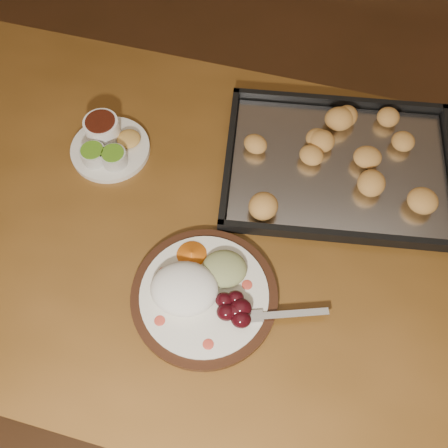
# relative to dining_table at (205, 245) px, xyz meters

# --- Properties ---
(ground) EXTENTS (4.00, 4.00, 0.00)m
(ground) POSITION_rel_dining_table_xyz_m (-0.08, -0.19, -0.65)
(ground) COLOR brown
(ground) RESTS_ON ground
(dining_table) EXTENTS (1.63, 1.13, 0.75)m
(dining_table) POSITION_rel_dining_table_xyz_m (0.00, 0.00, 0.00)
(dining_table) COLOR brown
(dining_table) RESTS_ON ground
(dinner_plate) EXTENTS (0.38, 0.28, 0.07)m
(dinner_plate) POSITION_rel_dining_table_xyz_m (0.02, -0.15, 0.12)
(dinner_plate) COLOR black
(dinner_plate) RESTS_ON dining_table
(condiment_saucer) EXTENTS (0.18, 0.18, 0.06)m
(condiment_saucer) POSITION_rel_dining_table_xyz_m (-0.23, 0.17, 0.12)
(condiment_saucer) COLOR white
(condiment_saucer) RESTS_ON dining_table
(baking_tray) EXTENTS (0.50, 0.37, 0.05)m
(baking_tray) POSITION_rel_dining_table_xyz_m (0.28, 0.17, 0.11)
(baking_tray) COLOR black
(baking_tray) RESTS_ON dining_table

